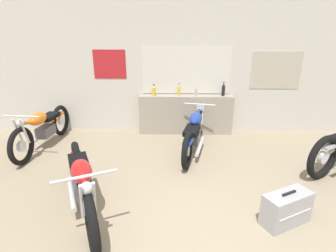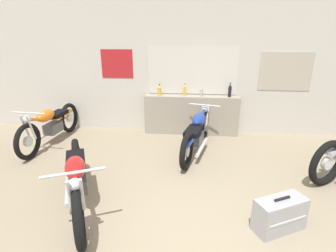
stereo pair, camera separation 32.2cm
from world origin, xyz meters
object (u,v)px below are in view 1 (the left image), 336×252
(bottle_center, at_px, (196,91))
(motorcycle_orange, at_px, (43,128))
(motorcycle_red, at_px, (82,182))
(bottle_leftmost, at_px, (154,91))
(bottle_right_center, at_px, (223,90))
(bottle_left_center, at_px, (179,90))
(hard_case_silver, at_px, (286,209))
(motorcycle_blue, at_px, (194,131))

(bottle_center, height_order, motorcycle_orange, bottle_center)
(bottle_center, height_order, motorcycle_red, bottle_center)
(bottle_leftmost, relative_size, bottle_right_center, 0.82)
(bottle_left_center, height_order, hard_case_silver, bottle_left_center)
(bottle_leftmost, bearing_deg, bottle_center, -0.81)
(bottle_left_center, xyz_separation_m, motorcycle_red, (-1.24, -2.80, -0.58))
(bottle_left_center, xyz_separation_m, motorcycle_orange, (-2.64, -0.88, -0.57))
(bottle_center, bearing_deg, bottle_left_center, 171.39)
(bottle_center, bearing_deg, bottle_right_center, 2.98)
(bottle_center, bearing_deg, motorcycle_blue, -94.78)
(bottle_left_center, xyz_separation_m, bottle_right_center, (0.95, -0.02, 0.01))
(bottle_leftmost, height_order, motorcycle_orange, bottle_leftmost)
(bottle_center, xyz_separation_m, motorcycle_orange, (-3.00, -0.83, -0.55))
(bottle_leftmost, bearing_deg, motorcycle_orange, -158.21)
(bottle_center, xyz_separation_m, motorcycle_blue, (-0.08, -0.90, -0.57))
(hard_case_silver, bearing_deg, motorcycle_blue, 114.39)
(bottle_center, bearing_deg, bottle_leftmost, 179.19)
(motorcycle_orange, bearing_deg, bottle_left_center, 18.47)
(bottle_leftmost, distance_m, motorcycle_red, 2.90)
(bottle_right_center, bearing_deg, motorcycle_blue, -125.65)
(hard_case_silver, bearing_deg, motorcycle_orange, 151.19)
(motorcycle_blue, distance_m, hard_case_silver, 2.25)
(bottle_leftmost, relative_size, bottle_center, 1.08)
(bottle_left_center, distance_m, bottle_right_center, 0.95)
(bottle_left_center, bearing_deg, motorcycle_orange, -161.53)
(motorcycle_orange, bearing_deg, bottle_right_center, 13.44)
(bottle_center, distance_m, motorcycle_blue, 1.07)
(bottle_right_center, bearing_deg, bottle_center, -177.02)
(bottle_leftmost, height_order, hard_case_silver, bottle_leftmost)
(bottle_left_center, height_order, motorcycle_blue, bottle_left_center)
(motorcycle_red, bearing_deg, motorcycle_orange, 126.08)
(bottle_leftmost, distance_m, motorcycle_blue, 1.36)
(motorcycle_orange, relative_size, motorcycle_blue, 1.00)
(motorcycle_blue, relative_size, hard_case_silver, 3.24)
(bottle_leftmost, height_order, motorcycle_red, bottle_leftmost)
(motorcycle_blue, relative_size, motorcycle_red, 1.08)
(bottle_center, height_order, hard_case_silver, bottle_center)
(bottle_leftmost, relative_size, motorcycle_orange, 0.12)
(hard_case_silver, bearing_deg, bottle_center, 106.13)
(motorcycle_red, relative_size, hard_case_silver, 3.01)
(bottle_left_center, xyz_separation_m, motorcycle_blue, (0.28, -0.96, -0.59))
(hard_case_silver, bearing_deg, bottle_right_center, 94.98)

